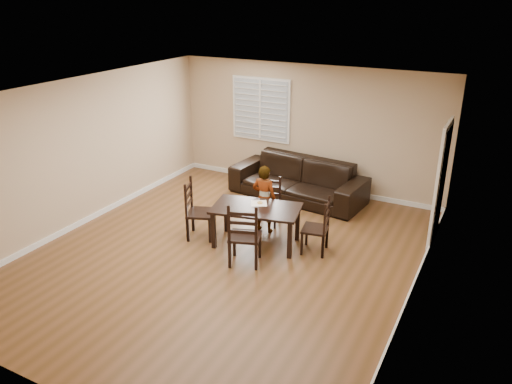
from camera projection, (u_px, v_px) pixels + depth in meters
ground at (225, 255)px, 8.31m from camera, size 7.00×7.00×0.00m
room at (230, 148)px, 7.77m from camera, size 6.04×7.04×2.72m
dining_table at (256, 212)px, 8.46m from camera, size 1.61×1.12×0.69m
chair_near at (270, 202)px, 9.37m from camera, size 0.47×0.45×0.90m
chair_far at (243, 239)px, 7.78m from camera, size 0.61×0.59×1.09m
chair_left at (194, 211)px, 8.77m from camera, size 0.60×0.61×1.07m
chair_right at (322, 229)px, 8.24m from camera, size 0.47×0.50×0.97m
child at (264, 199)px, 8.93m from camera, size 0.47×0.31×1.26m
napkin at (259, 203)px, 8.57m from camera, size 0.37×0.37×0.00m
donut at (260, 202)px, 8.56m from camera, size 0.09×0.09×0.03m
sofa at (298, 179)px, 10.46m from camera, size 2.93×1.41×0.83m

